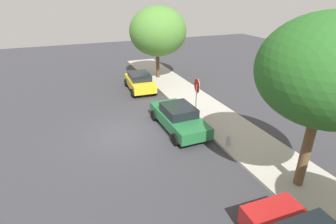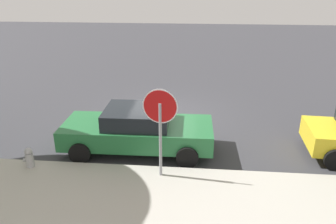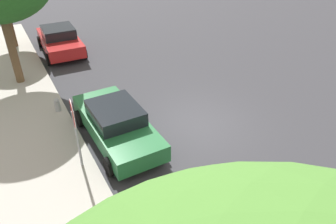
% 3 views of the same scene
% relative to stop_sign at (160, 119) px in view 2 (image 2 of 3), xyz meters
% --- Properties ---
extents(ground_plane, '(60.00, 60.00, 0.00)m').
position_rel_stop_sign_xyz_m(ground_plane, '(0.38, -4.52, -1.78)').
color(ground_plane, '#38383D').
extents(sidewalk_curb, '(32.00, 3.02, 0.14)m').
position_rel_stop_sign_xyz_m(sidewalk_curb, '(0.38, 1.10, -1.71)').
color(sidewalk_curb, '#B2ADA3').
rests_on(sidewalk_curb, ground_plane).
extents(stop_sign, '(0.89, 0.13, 2.55)m').
position_rel_stop_sign_xyz_m(stop_sign, '(0.00, 0.00, 0.00)').
color(stop_sign, gray).
rests_on(stop_sign, ground_plane).
extents(parked_car_green, '(4.61, 2.08, 1.40)m').
position_rel_stop_sign_xyz_m(parked_car_green, '(0.89, -1.57, -1.07)').
color(parked_car_green, '#236B38').
rests_on(parked_car_green, ground_plane).
extents(fire_hydrant, '(0.30, 0.22, 0.72)m').
position_rel_stop_sign_xyz_m(fire_hydrant, '(3.68, -0.09, -1.42)').
color(fire_hydrant, '#A5A5A8').
rests_on(fire_hydrant, ground_plane).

